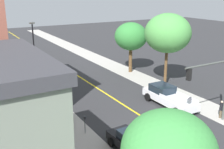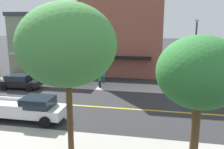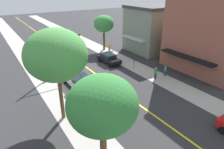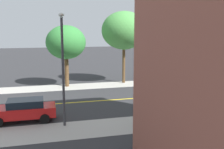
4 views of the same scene
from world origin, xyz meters
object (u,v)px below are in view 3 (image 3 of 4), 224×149
fire_hydrant (110,54)px  pedestrian_black_shirt (49,73)px  white_pickup_truck (79,81)px  traffic_light_mast (58,48)px  pedestrian_orange_shirt (109,48)px  street_tree_right_corner (104,24)px  black_sedan_left_curb (109,58)px  parking_meter (134,63)px  pedestrian_green_shirt (156,73)px  small_dog (111,52)px  street_tree_left_near (102,105)px  street_tree_left_far (56,55)px  pedestrian_teal_shirt (165,70)px

fire_hydrant → pedestrian_black_shirt: pedestrian_black_shirt is taller
white_pickup_truck → pedestrian_black_shirt: (2.12, -4.40, -0.05)m
traffic_light_mast → pedestrian_orange_shirt: traffic_light_mast is taller
street_tree_right_corner → black_sedan_left_curb: 8.42m
parking_meter → pedestrian_black_shirt: bearing=-17.0°
black_sedan_left_curb → pedestrian_green_shirt: size_ratio=2.61×
small_dog → street_tree_left_near: bearing=-57.3°
pedestrian_green_shirt → small_dog: bearing=79.9°
street_tree_left_near → fire_hydrant: 23.02m
parking_meter → pedestrian_black_shirt: pedestrian_black_shirt is taller
black_sedan_left_curb → pedestrian_green_shirt: 8.40m
black_sedan_left_curb → street_tree_left_far: bearing=-51.3°
parking_meter → white_pickup_truck: 9.15m
street_tree_left_near → street_tree_left_far: size_ratio=0.81×
fire_hydrant → parking_meter: parking_meter is taller
black_sedan_left_curb → pedestrian_teal_shirt: pedestrian_teal_shirt is taller
street_tree_left_far → small_dog: street_tree_left_far is taller
street_tree_left_far → pedestrian_black_shirt: 10.52m
pedestrian_orange_shirt → pedestrian_teal_shirt: 12.72m
fire_hydrant → pedestrian_orange_shirt: pedestrian_orange_shirt is taller
white_pickup_truck → street_tree_left_near: bearing=-15.8°
parking_meter → small_dog: bearing=-97.5°
traffic_light_mast → white_pickup_truck: 5.59m
traffic_light_mast → black_sedan_left_curb: bearing=2.0°
traffic_light_mast → pedestrian_orange_shirt: 12.10m
white_pickup_truck → small_dog: bearing=130.6°
pedestrian_black_shirt → fire_hydrant: bearing=28.5°
street_tree_right_corner → street_tree_left_far: 21.67m
small_dog → white_pickup_truck: bearing=-73.0°
street_tree_right_corner → street_tree_left_far: size_ratio=0.77×
parking_meter → pedestrian_black_shirt: size_ratio=0.91×
street_tree_right_corner → pedestrian_teal_shirt: bearing=92.2°
street_tree_left_far → fire_hydrant: (-12.89, -12.21, -5.64)m
fire_hydrant → pedestrian_green_shirt: size_ratio=0.48×
street_tree_left_far → black_sedan_left_curb: street_tree_left_far is taller
street_tree_left_near → small_dog: size_ratio=8.29×
pedestrian_orange_shirt → pedestrian_teal_shirt: pedestrian_orange_shirt is taller
white_pickup_truck → small_dog: white_pickup_truck is taller
fire_hydrant → street_tree_left_near: bearing=56.4°
street_tree_left_near → small_dog: 24.28m
fire_hydrant → pedestrian_teal_shirt: pedestrian_teal_shirt is taller
pedestrian_teal_shirt → parking_meter: bearing=-6.9°
street_tree_left_far → pedestrian_orange_shirt: street_tree_left_far is taller
parking_meter → white_pickup_truck: size_ratio=0.24×
street_tree_left_far → white_pickup_truck: 7.81m
fire_hydrant → pedestrian_teal_shirt: 10.92m
fire_hydrant → pedestrian_orange_shirt: (-1.01, -1.94, 0.52)m
street_tree_left_far → traffic_light_mast: bearing=-108.8°
black_sedan_left_curb → pedestrian_black_shirt: (9.48, 0.61, 0.06)m
traffic_light_mast → pedestrian_teal_shirt: 14.30m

